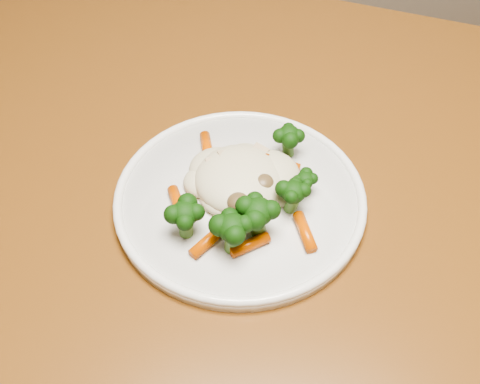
# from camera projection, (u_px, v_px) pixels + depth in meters

# --- Properties ---
(dining_table) EXTENTS (1.29, 1.06, 0.75)m
(dining_table) POSITION_uv_depth(u_px,v_px,m) (237.00, 213.00, 0.79)
(dining_table) COLOR brown
(dining_table) RESTS_ON ground
(plate) EXTENTS (0.27, 0.27, 0.01)m
(plate) POSITION_uv_depth(u_px,v_px,m) (240.00, 200.00, 0.65)
(plate) COLOR white
(plate) RESTS_ON dining_table
(meal) EXTENTS (0.16, 0.18, 0.05)m
(meal) POSITION_uv_depth(u_px,v_px,m) (245.00, 188.00, 0.63)
(meal) COLOR beige
(meal) RESTS_ON plate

